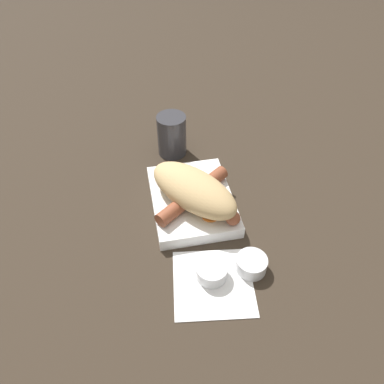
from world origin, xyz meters
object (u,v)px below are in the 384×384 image
object	(u,v)px
condiment_cup_far	(251,265)
drink_glass	(172,135)
sausage	(196,195)
bread_roll	(196,189)
food_tray	(192,200)
condiment_cup_near	(213,272)

from	to	relation	value
condiment_cup_far	drink_glass	world-z (taller)	drink_glass
sausage	drink_glass	size ratio (longest dim) A/B	1.79
bread_roll	sausage	bearing A→B (deg)	166.94
condiment_cup_far	food_tray	bearing A→B (deg)	-157.47
sausage	condiment_cup_far	world-z (taller)	sausage
sausage	drink_glass	distance (m)	0.19
food_tray	sausage	xyz separation A→B (m)	(0.01, 0.00, 0.03)
bread_roll	drink_glass	bearing A→B (deg)	-175.22
sausage	drink_glass	xyz separation A→B (m)	(-0.19, -0.02, 0.01)
bread_roll	condiment_cup_far	size ratio (longest dim) A/B	3.93
food_tray	sausage	size ratio (longest dim) A/B	1.19
condiment_cup_near	bread_roll	bearing A→B (deg)	179.56
food_tray	bread_roll	size ratio (longest dim) A/B	0.97
food_tray	drink_glass	size ratio (longest dim) A/B	2.12
condiment_cup_near	sausage	bearing A→B (deg)	179.33
food_tray	sausage	bearing A→B (deg)	23.00
condiment_cup_near	drink_glass	world-z (taller)	drink_glass
condiment_cup_near	condiment_cup_far	xyz separation A→B (m)	(-0.00, 0.07, 0.00)
food_tray	condiment_cup_far	bearing A→B (deg)	22.53
drink_glass	sausage	bearing A→B (deg)	5.05
bread_roll	sausage	world-z (taller)	bread_roll
food_tray	condiment_cup_near	size ratio (longest dim) A/B	3.82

